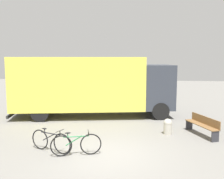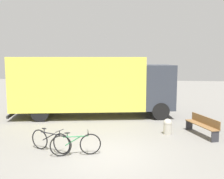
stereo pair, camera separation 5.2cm
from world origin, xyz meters
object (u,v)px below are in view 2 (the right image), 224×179
(park_bench, at_px, (203,125))
(bicycle_near, at_px, (50,141))
(delivery_truck, at_px, (92,84))
(bollard_near_bench, at_px, (168,126))
(bicycle_middle, at_px, (76,144))

(park_bench, xyz_separation_m, bicycle_near, (-6.01, -2.66, -0.09))
(delivery_truck, bearing_deg, bollard_near_bench, -46.78)
(bicycle_near, relative_size, bollard_near_bench, 2.38)
(bicycle_near, distance_m, bollard_near_bench, 5.20)
(delivery_truck, height_order, bicycle_middle, delivery_truck)
(bicycle_middle, xyz_separation_m, bollard_near_bench, (3.47, 2.89, -0.03))
(bollard_near_bench, bearing_deg, delivery_truck, 143.25)
(delivery_truck, relative_size, bollard_near_bench, 13.35)
(delivery_truck, bearing_deg, park_bench, -38.34)
(bicycle_middle, bearing_deg, bollard_near_bench, 23.49)
(delivery_truck, height_order, bicycle_near, delivery_truck)
(delivery_truck, xyz_separation_m, bollard_near_bench, (4.08, -3.05, -1.54))
(bicycle_near, height_order, bollard_near_bench, bicycle_near)
(park_bench, relative_size, bollard_near_bench, 2.79)
(bicycle_middle, relative_size, bollard_near_bench, 2.44)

